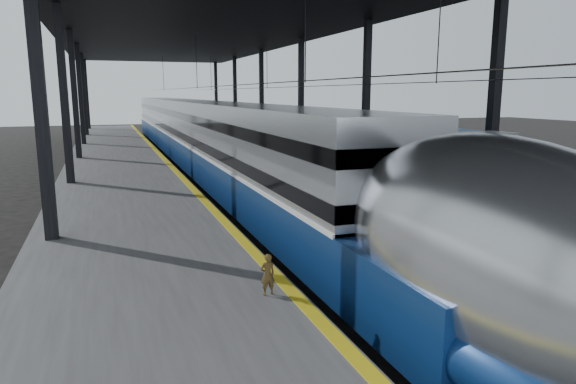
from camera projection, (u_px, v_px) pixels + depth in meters
name	position (u px, v px, depth m)	size (l,w,h in m)	color
ground	(303.00, 311.00, 12.24)	(160.00, 160.00, 0.00)	black
platform	(120.00, 175.00, 29.47)	(6.00, 80.00, 1.00)	#4C4C4F
yellow_strip	(169.00, 164.00, 30.31)	(0.30, 80.00, 0.01)	yellow
rails	(254.00, 175.00, 32.21)	(6.52, 80.00, 0.16)	slate
canopy	(208.00, 23.00, 29.64)	(18.00, 75.00, 9.47)	black
tgv_train	(202.00, 138.00, 34.43)	(3.21, 65.20, 4.60)	#B5B7BC
second_train	(250.00, 133.00, 41.63)	(2.80, 56.05, 3.85)	navy
child	(268.00, 274.00, 10.55)	(0.32, 0.21, 0.88)	#4D3A19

